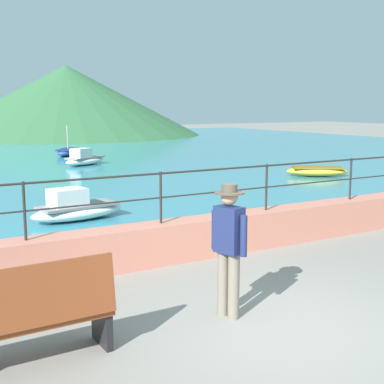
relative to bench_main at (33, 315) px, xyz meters
name	(u,v)px	position (x,y,z in m)	size (l,w,h in m)	color
ground_plane	(279,328)	(2.84, -0.57, -0.56)	(120.00, 120.00, 0.00)	gray
promenade_wall	(161,243)	(2.84, 2.63, -0.21)	(20.00, 0.56, 0.70)	tan
railing	(161,187)	(2.84, 2.63, 0.78)	(18.44, 0.04, 0.90)	#282623
hill_main	(67,101)	(13.27, 41.36, 2.53)	(23.86, 23.86, 6.19)	#33663D
bench_main	(33,315)	(0.00, 0.00, 0.00)	(1.71, 0.58, 1.13)	brown
person_walking	(229,244)	(2.50, 0.05, 0.42)	(0.38, 0.55, 1.75)	slate
boat_0	(67,152)	(7.25, 22.20, -0.30)	(2.01, 2.42, 1.58)	#2D4C9E
boat_2	(84,159)	(6.55, 17.44, -0.23)	(2.45, 1.90, 0.76)	white
boat_3	(317,171)	(12.91, 9.32, -0.30)	(2.41, 2.02, 0.36)	gold
boat_4	(76,208)	(2.57, 6.49, -0.23)	(2.41, 1.24, 0.76)	white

